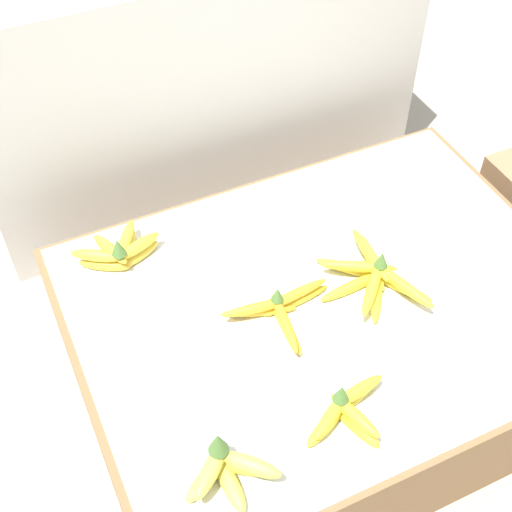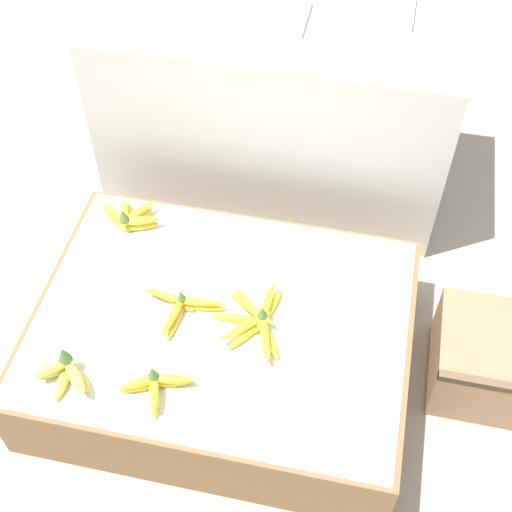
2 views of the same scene
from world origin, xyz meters
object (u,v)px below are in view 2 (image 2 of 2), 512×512
wooden_crate (494,361)px  banana_bunch_middle_midleft (181,306)px  banana_bunch_front_midleft (155,385)px  banana_bunch_middle_midright (256,320)px  foam_tray_white (266,15)px  banana_bunch_back_left (130,218)px  banana_bunch_front_left (65,373)px

wooden_crate → banana_bunch_middle_midleft: banana_bunch_middle_midleft is taller
banana_bunch_front_midleft → banana_bunch_middle_midleft: banana_bunch_front_midleft is taller
banana_bunch_middle_midright → foam_tray_white: 0.96m
banana_bunch_back_left → foam_tray_white: size_ratio=0.80×
foam_tray_white → banana_bunch_front_left: bearing=-105.4°
banana_bunch_front_left → banana_bunch_back_left: banana_bunch_front_left is taller
wooden_crate → banana_bunch_middle_midright: (-0.70, -0.12, 0.17)m
banana_bunch_back_left → banana_bunch_middle_midleft: bearing=-49.2°
wooden_crate → banana_bunch_back_left: (-1.18, 0.17, 0.18)m
banana_bunch_back_left → foam_tray_white: 0.77m
banana_bunch_front_midleft → banana_bunch_middle_midleft: bearing=91.1°
banana_bunch_back_left → banana_bunch_front_midleft: bearing=-65.2°
foam_tray_white → banana_bunch_front_midleft: bearing=-93.4°
wooden_crate → banana_bunch_middle_midright: 0.73m
banana_bunch_front_left → foam_tray_white: foam_tray_white is taller
banana_bunch_middle_midleft → foam_tray_white: 0.95m
banana_bunch_front_left → foam_tray_white: 1.24m
banana_bunch_front_midleft → banana_bunch_back_left: size_ratio=0.94×
banana_bunch_middle_midleft → foam_tray_white: size_ratio=0.95×
banana_bunch_front_left → banana_bunch_middle_midleft: banana_bunch_front_left is taller
banana_bunch_middle_midleft → banana_bunch_back_left: 0.38m
wooden_crate → banana_bunch_middle_midright: size_ratio=1.31×
banana_bunch_front_left → foam_tray_white: bearing=74.6°
banana_bunch_front_left → banana_bunch_back_left: size_ratio=0.86×
banana_bunch_middle_midleft → banana_bunch_back_left: bearing=130.8°
banana_bunch_front_left → banana_bunch_front_midleft: bearing=4.1°
banana_bunch_front_left → banana_bunch_front_midleft: (0.24, 0.02, -0.01)m
banana_bunch_middle_midright → foam_tray_white: bearing=100.0°
banana_bunch_front_left → banana_bunch_middle_midleft: (0.24, 0.28, -0.01)m
banana_bunch_front_midleft → foam_tray_white: 1.19m
banana_bunch_middle_midright → foam_tray_white: foam_tray_white is taller
banana_bunch_middle_midleft → banana_bunch_middle_midright: 0.22m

